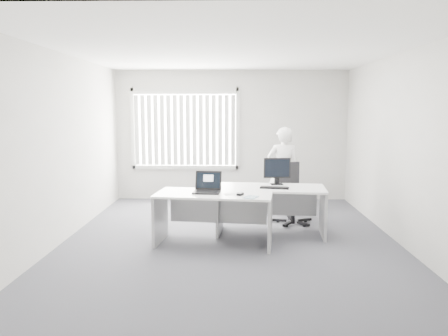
{
  "coord_description": "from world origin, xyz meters",
  "views": [
    {
      "loc": [
        0.05,
        -6.48,
        1.97
      ],
      "look_at": [
        -0.1,
        0.15,
        1.08
      ],
      "focal_mm": 35.0,
      "sensor_mm": 36.0,
      "label": 1
    }
  ],
  "objects_px": {
    "person": "(283,171)",
    "monitor": "(277,171)",
    "laptop": "(207,183)",
    "office_chair": "(292,204)",
    "desk_near": "(214,207)",
    "desk_far": "(271,200)"
  },
  "relations": [
    {
      "from": "person",
      "to": "monitor",
      "type": "bearing_deg",
      "value": 82.64
    },
    {
      "from": "laptop",
      "to": "office_chair",
      "type": "bearing_deg",
      "value": 47.52
    },
    {
      "from": "desk_near",
      "to": "person",
      "type": "relative_size",
      "value": 1.07
    },
    {
      "from": "desk_near",
      "to": "desk_far",
      "type": "xyz_separation_m",
      "value": [
        0.87,
        0.52,
        -0.0
      ]
    },
    {
      "from": "desk_near",
      "to": "office_chair",
      "type": "height_order",
      "value": "office_chair"
    },
    {
      "from": "office_chair",
      "to": "person",
      "type": "distance_m",
      "value": 0.83
    },
    {
      "from": "desk_far",
      "to": "laptop",
      "type": "relative_size",
      "value": 4.46
    },
    {
      "from": "desk_near",
      "to": "person",
      "type": "distance_m",
      "value": 2.28
    },
    {
      "from": "desk_near",
      "to": "desk_far",
      "type": "relative_size",
      "value": 1.02
    },
    {
      "from": "desk_far",
      "to": "person",
      "type": "relative_size",
      "value": 1.05
    },
    {
      "from": "desk_near",
      "to": "person",
      "type": "bearing_deg",
      "value": 64.18
    },
    {
      "from": "person",
      "to": "laptop",
      "type": "distance_m",
      "value": 2.33
    },
    {
      "from": "person",
      "to": "laptop",
      "type": "relative_size",
      "value": 4.25
    },
    {
      "from": "office_chair",
      "to": "laptop",
      "type": "height_order",
      "value": "laptop"
    },
    {
      "from": "laptop",
      "to": "desk_far",
      "type": "bearing_deg",
      "value": 34.53
    },
    {
      "from": "person",
      "to": "monitor",
      "type": "xyz_separation_m",
      "value": [
        -0.23,
        -1.16,
        0.15
      ]
    },
    {
      "from": "desk_near",
      "to": "person",
      "type": "height_order",
      "value": "person"
    },
    {
      "from": "person",
      "to": "monitor",
      "type": "distance_m",
      "value": 1.19
    },
    {
      "from": "desk_near",
      "to": "laptop",
      "type": "height_order",
      "value": "laptop"
    },
    {
      "from": "monitor",
      "to": "laptop",
      "type": "bearing_deg",
      "value": -148.79
    },
    {
      "from": "desk_near",
      "to": "monitor",
      "type": "height_order",
      "value": "monitor"
    },
    {
      "from": "desk_far",
      "to": "monitor",
      "type": "relative_size",
      "value": 3.99
    }
  ]
}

